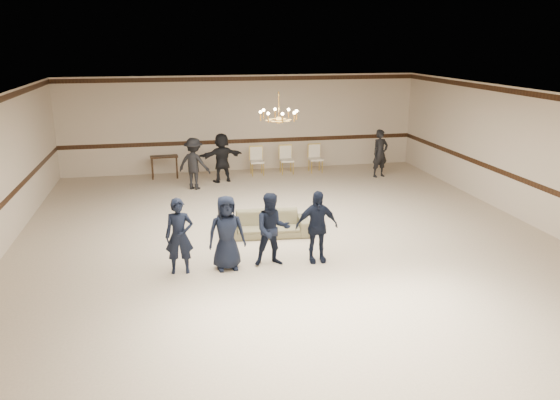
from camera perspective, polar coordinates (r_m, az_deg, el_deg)
The scene contains 16 objects.
room at distance 11.69m, azimuth 0.85°, elevation 3.10°, with size 12.01×14.01×3.21m.
chair_rail at distance 18.55m, azimuth -3.89°, elevation 6.21°, with size 12.00×0.02×0.14m, color black.
crown_molding at distance 18.29m, azimuth -4.02°, elevation 12.63°, with size 12.00×0.02×0.14m, color black.
chandelier at distance 12.43m, azimuth -0.14°, elevation 9.88°, with size 0.94×0.94×0.89m, color gold, non-canonical shape.
boy_a at distance 10.46m, azimuth -10.56°, elevation -3.76°, with size 0.54×0.35×1.48m, color black.
boy_b at distance 10.50m, azimuth -5.65°, elevation -3.46°, with size 0.72×0.47×1.48m, color black.
boy_c at distance 10.63m, azimuth -0.81°, elevation -3.14°, with size 0.72×0.56×1.48m, color black.
boy_d at distance 10.82m, azimuth 3.88°, elevation -2.80°, with size 0.87×0.36×1.48m, color black.
settee at distance 12.38m, azimuth -1.29°, elevation -2.52°, with size 1.88×0.73×0.55m, color #666144.
adult_left at distance 16.32m, azimuth -9.05°, elevation 3.80°, with size 1.00×0.58×1.55m, color black.
adult_mid at distance 17.06m, azimuth -6.15°, elevation 4.47°, with size 1.44×0.46×1.55m, color black.
adult_right at distance 17.90m, azimuth 10.51°, elevation 4.85°, with size 0.57×0.37×1.55m, color black.
banquet_chair_left at distance 17.90m, azimuth -2.42°, elevation 4.09°, with size 0.45×0.45×0.92m, color #F6E9CF, non-canonical shape.
banquet_chair_mid at distance 18.09m, azimuth 0.71°, elevation 4.23°, with size 0.45×0.45×0.92m, color #F6E9CF, non-canonical shape.
banquet_chair_right at distance 18.33m, azimuth 3.77°, elevation 4.36°, with size 0.45×0.45×0.92m, color #F6E9CF, non-canonical shape.
console_table at distance 17.90m, azimuth -12.06°, elevation 3.42°, with size 0.87×0.37×0.73m, color #311D10.
Camera 1 is at (-2.49, -11.10, 4.32)m, focal length 34.71 mm.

